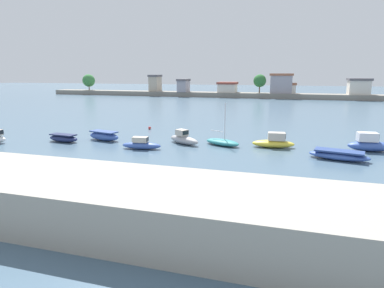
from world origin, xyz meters
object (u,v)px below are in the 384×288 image
(moored_boat_2, at_px, (104,136))
(moored_boat_4, at_px, (184,139))
(moored_boat_7, at_px, (339,155))
(mooring_buoy_1, at_px, (150,128))
(moored_boat_5, at_px, (222,142))
(moored_boat_3, at_px, (141,144))
(moored_boat_8, at_px, (370,144))
(moored_boat_6, at_px, (274,142))
(moored_boat_1, at_px, (63,138))

(moored_boat_2, distance_m, moored_boat_4, 10.18)
(moored_boat_7, height_order, mooring_buoy_1, moored_boat_7)
(moored_boat_5, relative_size, mooring_buoy_1, 11.40)
(moored_boat_2, bearing_deg, moored_boat_3, -11.73)
(moored_boat_2, distance_m, moored_boat_8, 30.61)
(moored_boat_6, xyz_separation_m, mooring_buoy_1, (-18.25, 7.09, -0.40))
(moored_boat_1, distance_m, moored_boat_8, 35.13)
(moored_boat_2, xyz_separation_m, moored_boat_6, (20.48, 1.85, 0.06))
(moored_boat_2, relative_size, moored_boat_5, 0.97)
(moored_boat_4, bearing_deg, moored_boat_6, 35.97)
(moored_boat_1, xyz_separation_m, moored_boat_7, (31.04, 0.38, -0.01))
(moored_boat_3, distance_m, moored_boat_6, 14.84)
(moored_boat_6, distance_m, mooring_buoy_1, 19.58)
(moored_boat_5, xyz_separation_m, moored_boat_8, (15.75, 1.71, 0.36))
(moored_boat_1, bearing_deg, moored_boat_5, 16.72)
(moored_boat_4, relative_size, mooring_buoy_1, 10.79)
(moored_boat_3, xyz_separation_m, moored_boat_6, (14.02, 4.86, 0.11))
(moored_boat_4, bearing_deg, moored_boat_7, 21.38)
(mooring_buoy_1, bearing_deg, moored_boat_8, -11.88)
(moored_boat_6, relative_size, moored_boat_7, 0.83)
(moored_boat_1, distance_m, moored_boat_4, 14.74)
(moored_boat_5, xyz_separation_m, moored_boat_6, (5.77, 0.55, 0.23))
(moored_boat_4, xyz_separation_m, moored_boat_7, (16.61, -2.64, -0.16))
(moored_boat_2, bearing_deg, mooring_buoy_1, 89.18)
(moored_boat_1, bearing_deg, moored_boat_6, 15.59)
(moored_boat_4, relative_size, moored_boat_5, 0.95)
(moored_boat_5, distance_m, moored_boat_6, 5.81)
(moored_boat_6, height_order, mooring_buoy_1, moored_boat_6)
(moored_boat_6, bearing_deg, mooring_buoy_1, 153.32)
(moored_boat_4, distance_m, mooring_buoy_1, 11.32)
(moored_boat_3, bearing_deg, moored_boat_7, -3.50)
(moored_boat_6, relative_size, mooring_buoy_1, 11.17)
(moored_boat_3, relative_size, moored_boat_4, 0.97)
(moored_boat_2, bearing_deg, moored_boat_1, -139.87)
(moored_boat_3, xyz_separation_m, moored_boat_4, (3.67, 3.85, 0.10))
(moored_boat_3, height_order, moored_boat_8, moored_boat_8)
(moored_boat_2, bearing_deg, moored_boat_5, 18.28)
(moored_boat_3, relative_size, moored_boat_7, 0.78)
(moored_boat_1, distance_m, mooring_buoy_1, 12.89)
(mooring_buoy_1, bearing_deg, moored_boat_5, -31.51)
(moored_boat_5, height_order, mooring_buoy_1, moored_boat_5)
(moored_boat_1, height_order, moored_boat_6, moored_boat_6)
(moored_boat_4, relative_size, moored_boat_7, 0.80)
(moored_boat_6, height_order, moored_boat_8, moored_boat_8)
(moored_boat_4, distance_m, moored_boat_7, 16.82)
(moored_boat_3, xyz_separation_m, mooring_buoy_1, (-4.23, 11.95, -0.29))
(moored_boat_3, xyz_separation_m, moored_boat_8, (24.00, 6.02, 0.24))
(moored_boat_2, height_order, moored_boat_7, moored_boat_2)
(moored_boat_1, relative_size, mooring_buoy_1, 9.92)
(moored_boat_8, bearing_deg, mooring_buoy_1, 162.46)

